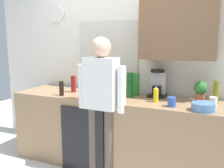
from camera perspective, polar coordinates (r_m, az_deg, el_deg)
kitchen_counter at (r=3.13m, az=0.09°, el=-10.89°), size 2.54×0.64×0.89m
dishwasher_panel at (r=2.97m, az=-6.88°, el=-13.02°), size 0.56×0.02×0.80m
back_wall_assembly at (r=3.26m, az=4.50°, el=6.45°), size 4.14×0.42×2.60m
coffee_maker at (r=3.04m, az=10.50°, el=-0.09°), size 0.20×0.20×0.33m
bottle_olive_oil at (r=2.85m, az=22.85°, el=-1.84°), size 0.06×0.06×0.25m
bottle_dark_sauce at (r=3.10m, az=-11.56°, el=-0.99°), size 0.06×0.06×0.18m
bottle_clear_soda at (r=3.07m, az=5.51°, el=-0.01°), size 0.09×0.09×0.28m
bottle_red_vinegar at (r=3.28m, az=-8.89°, el=0.03°), size 0.06×0.06×0.22m
bottle_green_wine at (r=2.94m, az=4.11°, el=-0.23°), size 0.07×0.07×0.30m
cup_blue_mug at (r=2.61m, az=13.60°, el=-4.04°), size 0.08×0.08×0.10m
cup_yellow_cup at (r=2.98m, az=-1.87°, el=-2.17°), size 0.07×0.07×0.08m
cup_white_mug at (r=2.77m, az=22.28°, el=-3.76°), size 0.08×0.08×0.09m
mixing_bowl at (r=2.55m, az=20.29°, el=-4.96°), size 0.22×0.22×0.08m
potted_plant at (r=2.91m, az=19.72°, el=-1.27°), size 0.15×0.15×0.23m
dish_soap at (r=2.77m, az=10.09°, el=-2.53°), size 0.06×0.06×0.18m
person_at_sink at (r=2.72m, az=-2.50°, el=-3.00°), size 0.57×0.22×1.60m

